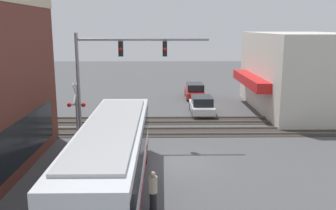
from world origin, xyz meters
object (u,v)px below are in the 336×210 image
at_px(crossing_signal, 76,105).
at_px(parked_car_red, 195,91).
at_px(parked_car_white, 202,106).
at_px(city_bus, 112,157).
at_px(pedestrian_near_bus, 153,191).

relative_size(crossing_signal, parked_car_red, 0.80).
distance_m(parked_car_white, parked_car_red, 6.87).
distance_m(city_bus, parked_car_white, 16.47).
distance_m(parked_car_white, pedestrian_near_bus, 17.27).
distance_m(city_bus, parked_car_red, 23.06).
bearing_deg(city_bus, pedestrian_near_bus, -127.81).
relative_size(parked_car_white, pedestrian_near_bus, 2.62).
distance_m(crossing_signal, parked_car_red, 16.67).
bearing_deg(parked_car_red, city_bus, 166.44).
relative_size(crossing_signal, parked_car_white, 0.87).
bearing_deg(parked_car_red, pedestrian_near_bus, 171.25).
relative_size(city_bus, pedestrian_near_bus, 7.45).
xyz_separation_m(crossing_signal, pedestrian_near_bus, (-9.64, -5.07, -1.45)).
xyz_separation_m(city_bus, pedestrian_near_bus, (-1.35, -1.74, -0.91)).
height_order(city_bus, parked_car_white, city_bus).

